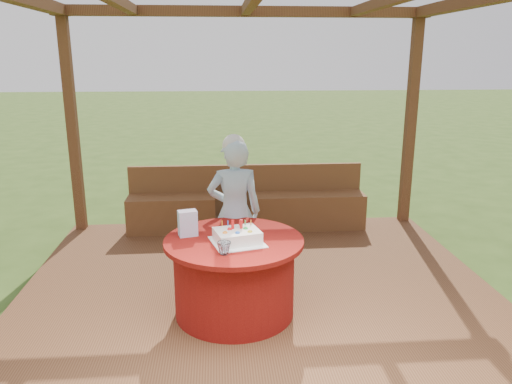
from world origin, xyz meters
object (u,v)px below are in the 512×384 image
(bench, at_px, (247,208))
(table, at_px, (234,276))
(elderly_woman, at_px, (234,210))
(chair, at_px, (234,214))
(drinking_glass, at_px, (224,248))
(birthday_cake, at_px, (237,236))
(gift_bag, at_px, (188,223))

(bench, relative_size, table, 2.57)
(elderly_woman, bearing_deg, chair, 88.82)
(table, xyz_separation_m, drinking_glass, (-0.09, -0.32, 0.38))
(table, distance_m, drinking_glass, 0.51)
(bench, distance_m, birthday_cake, 2.33)
(birthday_cake, xyz_separation_m, gift_bag, (-0.41, 0.20, 0.06))
(bench, bearing_deg, gift_bag, -106.76)
(elderly_woman, height_order, drinking_glass, elderly_woman)
(table, distance_m, chair, 1.35)
(birthday_cake, bearing_deg, drinking_glass, -114.61)
(elderly_woman, xyz_separation_m, gift_bag, (-0.41, -0.53, 0.06))
(birthday_cake, bearing_deg, elderly_woman, 89.65)
(drinking_glass, bearing_deg, gift_bag, 124.22)
(drinking_glass, bearing_deg, elderly_woman, 83.21)
(gift_bag, relative_size, drinking_glass, 2.06)
(bench, height_order, gift_bag, gift_bag)
(chair, distance_m, gift_bag, 1.34)
(table, relative_size, birthday_cake, 2.39)
(drinking_glass, bearing_deg, bench, 82.57)
(table, bearing_deg, gift_bag, 163.54)
(table, bearing_deg, chair, 88.11)
(bench, bearing_deg, elderly_woman, -97.83)
(elderly_woman, height_order, gift_bag, elderly_woman)
(table, xyz_separation_m, gift_bag, (-0.38, 0.11, 0.44))
(bench, bearing_deg, chair, -103.12)
(chair, height_order, drinking_glass, chair)
(birthday_cake, relative_size, gift_bag, 2.22)
(bench, xyz_separation_m, drinking_glass, (-0.33, -2.52, 0.46))
(birthday_cake, height_order, drinking_glass, birthday_cake)
(table, distance_m, elderly_woman, 0.75)
(bench, bearing_deg, birthday_cake, -95.45)
(table, relative_size, gift_bag, 5.30)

